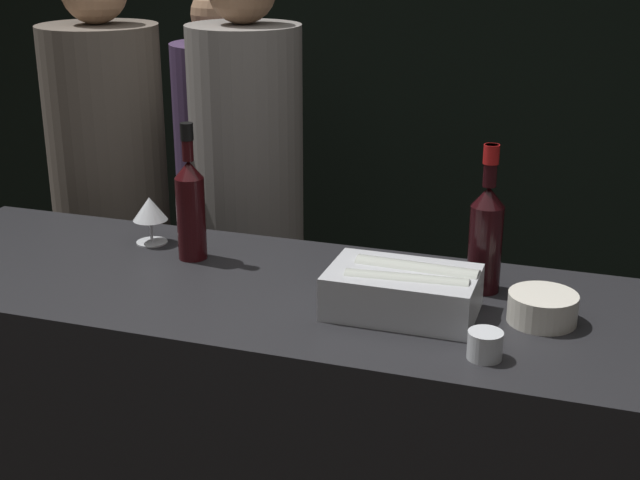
# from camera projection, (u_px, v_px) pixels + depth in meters

# --- Properties ---
(wall_back_chalkboard) EXTENTS (6.40, 0.06, 2.80)m
(wall_back_chalkboard) POSITION_uv_depth(u_px,v_px,m) (474.00, 37.00, 3.93)
(wall_back_chalkboard) COLOR black
(wall_back_chalkboard) RESTS_ON ground_plane
(ice_bin_with_bottles) EXTENTS (0.33, 0.21, 0.11)m
(ice_bin_with_bottles) POSITION_uv_depth(u_px,v_px,m) (405.00, 289.00, 1.97)
(ice_bin_with_bottles) COLOR #B7BABF
(ice_bin_with_bottles) RESTS_ON bar_counter
(bowl_white) EXTENTS (0.15, 0.15, 0.07)m
(bowl_white) POSITION_uv_depth(u_px,v_px,m) (543.00, 307.00, 1.94)
(bowl_white) COLOR silver
(bowl_white) RESTS_ON bar_counter
(wine_glass) EXTENTS (0.09, 0.09, 0.13)m
(wine_glass) POSITION_uv_depth(u_px,v_px,m) (150.00, 210.00, 2.39)
(wine_glass) COLOR silver
(wine_glass) RESTS_ON bar_counter
(candle_votive) EXTENTS (0.07, 0.07, 0.06)m
(candle_votive) POSITION_uv_depth(u_px,v_px,m) (485.00, 345.00, 1.78)
(candle_votive) COLOR silver
(candle_votive) RESTS_ON bar_counter
(red_wine_bottle_black_foil) EXTENTS (0.07, 0.07, 0.36)m
(red_wine_bottle_black_foil) POSITION_uv_depth(u_px,v_px,m) (190.00, 204.00, 2.27)
(red_wine_bottle_black_foil) COLOR black
(red_wine_bottle_black_foil) RESTS_ON bar_counter
(red_wine_bottle_tall) EXTENTS (0.08, 0.08, 0.35)m
(red_wine_bottle_tall) POSITION_uv_depth(u_px,v_px,m) (486.00, 232.00, 2.07)
(red_wine_bottle_tall) COLOR black
(red_wine_bottle_tall) RESTS_ON bar_counter
(person_in_hoodie) EXTENTS (0.36, 0.36, 1.80)m
(person_in_hoodie) POSITION_uv_depth(u_px,v_px,m) (248.00, 207.00, 2.90)
(person_in_hoodie) COLOR black
(person_in_hoodie) RESTS_ON ground_plane
(person_blond_tee) EXTENTS (0.38, 0.38, 1.67)m
(person_blond_tee) POSITION_uv_depth(u_px,v_px,m) (225.00, 182.00, 3.48)
(person_blond_tee) COLOR black
(person_blond_tee) RESTS_ON ground_plane
(person_grey_polo) EXTENTS (0.39, 0.39, 1.79)m
(person_grey_polo) POSITION_uv_depth(u_px,v_px,m) (111.00, 199.00, 3.03)
(person_grey_polo) COLOR black
(person_grey_polo) RESTS_ON ground_plane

